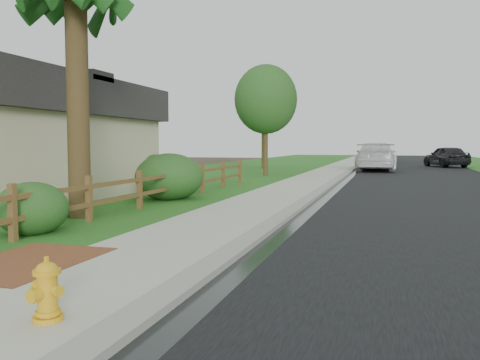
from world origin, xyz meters
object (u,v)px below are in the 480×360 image
(ranch_fence, at_px, (159,185))
(fire_hydrant, at_px, (47,291))
(dark_car_mid, at_px, (446,156))
(white_suv, at_px, (376,157))

(ranch_fence, relative_size, fire_hydrant, 27.06)
(dark_car_mid, bearing_deg, fire_hydrant, 59.80)
(fire_hydrant, xyz_separation_m, dark_car_mid, (7.52, 38.92, 0.47))
(ranch_fence, xyz_separation_m, fire_hydrant, (3.28, -9.41, -0.23))
(dark_car_mid, bearing_deg, ranch_fence, 50.64)
(ranch_fence, xyz_separation_m, white_suv, (5.60, 22.11, 0.34))
(white_suv, height_order, dark_car_mid, white_suv)
(ranch_fence, xyz_separation_m, dark_car_mid, (10.80, 29.51, 0.24))
(fire_hydrant, relative_size, dark_car_mid, 0.13)
(ranch_fence, bearing_deg, white_suv, 75.79)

